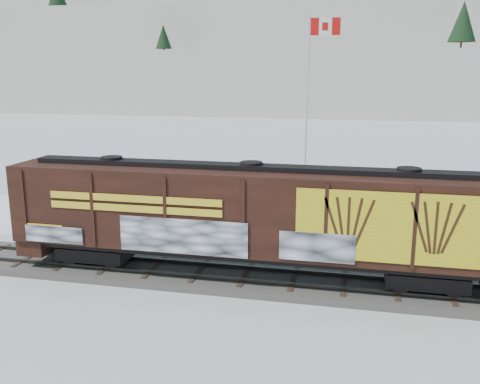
% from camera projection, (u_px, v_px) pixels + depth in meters
% --- Properties ---
extents(ground, '(500.00, 500.00, 0.00)m').
position_uv_depth(ground, '(245.00, 281.00, 22.13)').
color(ground, white).
rests_on(ground, ground).
extents(rail_track, '(50.00, 3.40, 0.43)m').
position_uv_depth(rail_track, '(245.00, 278.00, 22.10)').
color(rail_track, '#59544C').
rests_on(rail_track, ground).
extents(parking_strip, '(40.00, 8.00, 0.03)m').
position_uv_depth(parking_strip, '(274.00, 230.00, 29.26)').
color(parking_strip, white).
rests_on(parking_strip, ground).
extents(hillside, '(360.00, 110.00, 93.00)m').
position_uv_depth(hillside, '(348.00, 49.00, 151.85)').
color(hillside, white).
rests_on(hillside, ground).
extents(hopper_railcar, '(19.82, 3.06, 4.50)m').
position_uv_depth(hopper_railcar, '(251.00, 213.00, 21.42)').
color(hopper_railcar, black).
rests_on(hopper_railcar, rail_track).
extents(flagpole, '(2.30, 0.90, 11.75)m').
position_uv_depth(flagpole, '(308.00, 139.00, 33.05)').
color(flagpole, silver).
rests_on(flagpole, ground).
extents(car_silver, '(4.28, 2.70, 1.36)m').
position_uv_depth(car_silver, '(170.00, 208.00, 31.09)').
color(car_silver, silver).
rests_on(car_silver, parking_strip).
extents(car_white, '(4.87, 3.36, 1.52)m').
position_uv_depth(car_white, '(292.00, 216.00, 29.16)').
color(car_white, white).
rests_on(car_white, parking_strip).
extents(car_dark, '(5.67, 2.98, 1.57)m').
position_uv_depth(car_dark, '(369.00, 218.00, 28.62)').
color(car_dark, black).
rests_on(car_dark, parking_strip).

